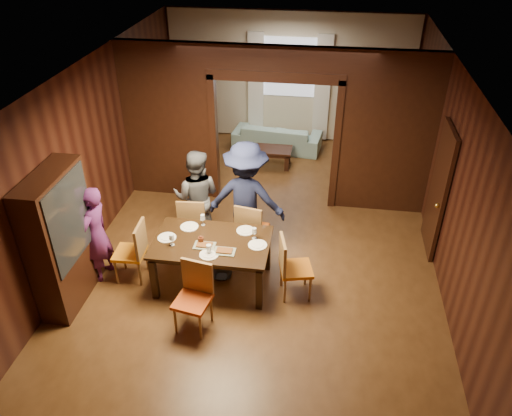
% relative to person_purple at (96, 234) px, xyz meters
% --- Properties ---
extents(floor, '(9.00, 9.00, 0.00)m').
position_rel_person_purple_xyz_m(floor, '(2.30, 1.00, -0.76)').
color(floor, '#4B2D15').
rests_on(floor, ground).
extents(ceiling, '(5.50, 9.00, 0.02)m').
position_rel_person_purple_xyz_m(ceiling, '(2.30, 1.00, 2.14)').
color(ceiling, silver).
rests_on(ceiling, room_walls).
extents(room_walls, '(5.52, 9.01, 2.90)m').
position_rel_person_purple_xyz_m(room_walls, '(2.30, 2.89, 0.74)').
color(room_walls, black).
rests_on(room_walls, floor).
extents(person_purple, '(0.45, 0.61, 1.53)m').
position_rel_person_purple_xyz_m(person_purple, '(0.00, 0.00, 0.00)').
color(person_purple, '#5D2264').
rests_on(person_purple, floor).
extents(person_grey, '(0.80, 0.63, 1.63)m').
position_rel_person_purple_xyz_m(person_grey, '(1.22, 1.16, 0.05)').
color(person_grey, '#4F5056').
rests_on(person_grey, floor).
extents(person_navy, '(1.25, 0.77, 1.88)m').
position_rel_person_purple_xyz_m(person_navy, '(2.05, 1.02, 0.18)').
color(person_navy, '#171C3A').
rests_on(person_navy, floor).
extents(sofa, '(2.03, 0.98, 0.57)m').
position_rel_person_purple_xyz_m(sofa, '(2.12, 4.85, -0.48)').
color(sofa, '#8BB5B6').
rests_on(sofa, floor).
extents(serving_bowl, '(0.32, 0.32, 0.08)m').
position_rel_person_purple_xyz_m(serving_bowl, '(1.79, 0.22, 0.03)').
color(serving_bowl, black).
rests_on(serving_bowl, dining_table).
extents(dining_table, '(1.67, 1.04, 0.76)m').
position_rel_person_purple_xyz_m(dining_table, '(1.70, 0.09, -0.38)').
color(dining_table, black).
rests_on(dining_table, floor).
extents(coffee_table, '(0.80, 0.50, 0.40)m').
position_rel_person_purple_xyz_m(coffee_table, '(2.12, 3.97, -0.56)').
color(coffee_table, black).
rests_on(coffee_table, floor).
extents(chair_left, '(0.46, 0.46, 0.97)m').
position_rel_person_purple_xyz_m(chair_left, '(0.46, 0.03, -0.28)').
color(chair_left, orange).
rests_on(chair_left, floor).
extents(chair_right, '(0.53, 0.53, 0.97)m').
position_rel_person_purple_xyz_m(chair_right, '(2.93, 0.02, -0.28)').
color(chair_right, '#C66412').
rests_on(chair_right, floor).
extents(chair_far_l, '(0.47, 0.47, 0.97)m').
position_rel_person_purple_xyz_m(chair_far_l, '(1.21, 0.95, -0.28)').
color(chair_far_l, '#E85B15').
rests_on(chair_far_l, floor).
extents(chair_far_r, '(0.51, 0.51, 0.97)m').
position_rel_person_purple_xyz_m(chair_far_r, '(2.16, 0.91, -0.28)').
color(chair_far_r, '#DB5614').
rests_on(chair_far_r, floor).
extents(chair_near, '(0.51, 0.51, 0.97)m').
position_rel_person_purple_xyz_m(chair_near, '(1.64, -0.84, -0.28)').
color(chair_near, '#C34412').
rests_on(chair_near, floor).
extents(hutch, '(0.40, 1.20, 2.00)m').
position_rel_person_purple_xyz_m(hutch, '(-0.23, -0.50, 0.24)').
color(hutch, black).
rests_on(hutch, floor).
extents(door_right, '(0.06, 0.90, 2.10)m').
position_rel_person_purple_xyz_m(door_right, '(5.00, 1.50, 0.29)').
color(door_right, black).
rests_on(door_right, floor).
extents(window_far, '(1.20, 0.03, 1.30)m').
position_rel_person_purple_xyz_m(window_far, '(2.30, 5.44, 0.94)').
color(window_far, silver).
rests_on(window_far, back_wall).
extents(curtain_left, '(0.35, 0.06, 2.40)m').
position_rel_person_purple_xyz_m(curtain_left, '(1.55, 5.40, 0.49)').
color(curtain_left, white).
rests_on(curtain_left, back_wall).
extents(curtain_right, '(0.35, 0.06, 2.40)m').
position_rel_person_purple_xyz_m(curtain_right, '(3.05, 5.40, 0.49)').
color(curtain_right, white).
rests_on(curtain_right, back_wall).
extents(plate_left, '(0.27, 0.27, 0.01)m').
position_rel_person_purple_xyz_m(plate_left, '(1.05, 0.07, 0.00)').
color(plate_left, white).
rests_on(plate_left, dining_table).
extents(plate_far_l, '(0.27, 0.27, 0.01)m').
position_rel_person_purple_xyz_m(plate_far_l, '(1.30, 0.39, 0.00)').
color(plate_far_l, white).
rests_on(plate_far_l, dining_table).
extents(plate_far_r, '(0.27, 0.27, 0.01)m').
position_rel_person_purple_xyz_m(plate_far_r, '(2.14, 0.41, 0.00)').
color(plate_far_r, silver).
rests_on(plate_far_r, dining_table).
extents(plate_right, '(0.27, 0.27, 0.01)m').
position_rel_person_purple_xyz_m(plate_right, '(2.37, 0.09, 0.00)').
color(plate_right, white).
rests_on(plate_right, dining_table).
extents(plate_near, '(0.27, 0.27, 0.01)m').
position_rel_person_purple_xyz_m(plate_near, '(1.74, -0.23, 0.00)').
color(plate_near, silver).
rests_on(plate_near, dining_table).
extents(platter_a, '(0.30, 0.20, 0.04)m').
position_rel_person_purple_xyz_m(platter_a, '(1.63, -0.04, 0.01)').
color(platter_a, gray).
rests_on(platter_a, dining_table).
extents(platter_b, '(0.30, 0.20, 0.04)m').
position_rel_person_purple_xyz_m(platter_b, '(1.94, -0.13, 0.01)').
color(platter_b, gray).
rests_on(platter_b, dining_table).
extents(wineglass_left, '(0.08, 0.08, 0.18)m').
position_rel_person_purple_xyz_m(wineglass_left, '(1.17, -0.08, 0.09)').
color(wineglass_left, silver).
rests_on(wineglass_left, dining_table).
extents(wineglass_far, '(0.08, 0.08, 0.18)m').
position_rel_person_purple_xyz_m(wineglass_far, '(1.49, 0.47, 0.09)').
color(wineglass_far, white).
rests_on(wineglass_far, dining_table).
extents(wineglass_right, '(0.08, 0.08, 0.18)m').
position_rel_person_purple_xyz_m(wineglass_right, '(2.30, 0.24, 0.09)').
color(wineglass_right, silver).
rests_on(wineglass_right, dining_table).
extents(tumbler, '(0.07, 0.07, 0.14)m').
position_rel_person_purple_xyz_m(tumbler, '(1.73, -0.19, 0.07)').
color(tumbler, silver).
rests_on(tumbler, dining_table).
extents(condiment_jar, '(0.08, 0.08, 0.11)m').
position_rel_person_purple_xyz_m(condiment_jar, '(1.56, 0.03, 0.05)').
color(condiment_jar, '#512313').
rests_on(condiment_jar, dining_table).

